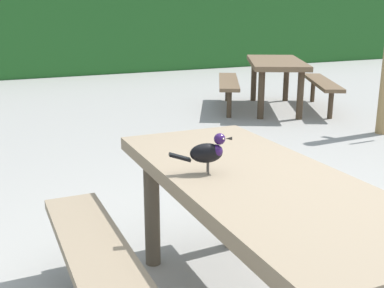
{
  "coord_description": "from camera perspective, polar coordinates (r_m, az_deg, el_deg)",
  "views": [
    {
      "loc": [
        -1.41,
        -1.77,
        1.45
      ],
      "look_at": [
        -0.47,
        0.21,
        0.84
      ],
      "focal_mm": 44.82,
      "sensor_mm": 36.0,
      "label": 1
    }
  ],
  "objects": [
    {
      "name": "hedge_wall",
      "position": [
        11.92,
        -19.09,
        12.66
      ],
      "size": [
        28.0,
        1.56,
        2.02
      ],
      "primitive_type": "cube",
      "color": "#235B23",
      "rests_on": "ground"
    },
    {
      "name": "picnic_table_foreground",
      "position": [
        2.23,
        7.67,
        -8.2
      ],
      "size": [
        1.73,
        1.82,
        0.74
      ],
      "color": "#84725B",
      "rests_on": "ground"
    },
    {
      "name": "bird_grackle",
      "position": [
        2.15,
        1.99,
        -0.89
      ],
      "size": [
        0.28,
        0.12,
        0.18
      ],
      "color": "black",
      "rests_on": "picnic_table_foreground"
    },
    {
      "name": "picnic_table_mid_left",
      "position": [
        7.36,
        9.9,
        8.38
      ],
      "size": [
        2.29,
        2.3,
        0.74
      ],
      "color": "brown",
      "rests_on": "ground"
    }
  ]
}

